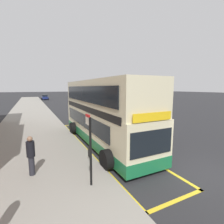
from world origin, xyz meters
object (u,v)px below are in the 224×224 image
(parked_car_navy_ahead, at_px, (45,97))
(pedestrian_waiting_near_sign, at_px, (31,154))
(bus_stop_sign, at_px, (90,145))
(parked_car_teal_distant, at_px, (95,103))
(double_decker_bus, at_px, (102,114))

(parked_car_navy_ahead, relative_size, pedestrian_waiting_near_sign, 2.42)
(bus_stop_sign, distance_m, parked_car_teal_distant, 28.03)
(parked_car_navy_ahead, bearing_deg, bus_stop_sign, -90.35)
(double_decker_bus, xyz_separation_m, bus_stop_sign, (-2.55, -4.87, -0.31))
(parked_car_teal_distant, bearing_deg, bus_stop_sign, -111.91)
(pedestrian_waiting_near_sign, bearing_deg, parked_car_navy_ahead, 85.01)
(bus_stop_sign, distance_m, pedestrian_waiting_near_sign, 2.81)
(double_decker_bus, height_order, parked_car_navy_ahead, double_decker_bus)
(parked_car_teal_distant, distance_m, parked_car_navy_ahead, 26.81)
(parked_car_teal_distant, bearing_deg, parked_car_navy_ahead, 105.55)
(double_decker_bus, relative_size, parked_car_teal_distant, 2.59)
(double_decker_bus, xyz_separation_m, parked_car_navy_ahead, (-0.23, 47.00, -1.26))
(double_decker_bus, distance_m, bus_stop_sign, 5.51)
(bus_stop_sign, bearing_deg, pedestrian_waiting_near_sign, 139.09)
(parked_car_teal_distant, bearing_deg, double_decker_bus, -110.26)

